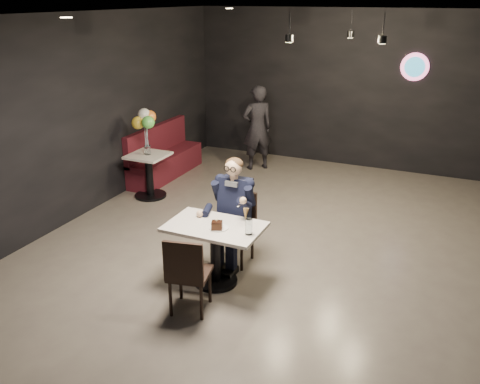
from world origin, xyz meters
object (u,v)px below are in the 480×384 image
at_px(balloon_vase, 148,150).
at_px(passerby, 257,128).
at_px(chair_near, 190,272).
at_px(sundae_glass, 249,227).
at_px(side_table, 149,175).
at_px(booth_bench, 165,152).
at_px(chair_far, 235,229).
at_px(main_table, 215,254).
at_px(seated_man, 235,210).

relative_size(balloon_vase, passerby, 0.09).
bearing_deg(chair_near, sundae_glass, 38.93).
bearing_deg(side_table, booth_bench, 106.70).
xyz_separation_m(chair_far, side_table, (-2.26, 1.48, -0.08)).
distance_m(main_table, balloon_vase, 3.07).
bearing_deg(passerby, seated_man, 67.30).
bearing_deg(main_table, chair_near, -90.00).
bearing_deg(main_table, sundae_glass, -6.90).
xyz_separation_m(seated_man, balloon_vase, (-2.26, 1.48, 0.11)).
bearing_deg(chair_near, booth_bench, 113.10).
xyz_separation_m(side_table, passerby, (1.08, 2.14, 0.43)).
height_order(chair_far, passerby, passerby).
relative_size(chair_near, passerby, 0.56).
xyz_separation_m(chair_far, balloon_vase, (-2.26, 1.48, 0.37)).
bearing_deg(chair_far, booth_bench, 135.90).
xyz_separation_m(chair_far, passerby, (-1.18, 3.62, 0.36)).
distance_m(chair_near, passerby, 4.93).
height_order(main_table, side_table, side_table).
distance_m(main_table, chair_near, 0.61).
height_order(main_table, passerby, passerby).
bearing_deg(chair_far, seated_man, 90.00).
relative_size(booth_bench, balloon_vase, 12.66).
distance_m(booth_bench, side_table, 1.05).
relative_size(main_table, balloon_vase, 7.24).
relative_size(sundae_glass, booth_bench, 0.10).
xyz_separation_m(chair_near, balloon_vase, (-2.26, 2.63, 0.37)).
bearing_deg(passerby, balloon_vase, 22.54).
bearing_deg(side_table, chair_far, -33.22).
distance_m(chair_near, booth_bench, 4.44).
xyz_separation_m(sundae_glass, balloon_vase, (-2.70, 2.08, -0.02)).
xyz_separation_m(main_table, sundae_glass, (0.45, -0.05, 0.47)).
bearing_deg(booth_bench, chair_far, -44.10).
xyz_separation_m(seated_man, booth_bench, (-2.56, 2.48, -0.24)).
bearing_deg(passerby, chair_far, 67.30).
xyz_separation_m(main_table, seated_man, (0.00, 0.55, 0.34)).
height_order(seated_man, booth_bench, seated_man).
relative_size(chair_near, seated_man, 0.64).
relative_size(seated_man, sundae_glass, 7.86).
distance_m(chair_near, sundae_glass, 0.81).
xyz_separation_m(chair_far, booth_bench, (-2.56, 2.48, 0.02)).
bearing_deg(balloon_vase, main_table, -41.94).
xyz_separation_m(booth_bench, side_table, (0.30, -1.00, -0.10)).
height_order(side_table, passerby, passerby).
bearing_deg(chair_far, chair_near, -90.00).
height_order(chair_near, sundae_glass, sundae_glass).
bearing_deg(booth_bench, balloon_vase, -73.30).
bearing_deg(booth_bench, main_table, -49.82).
xyz_separation_m(seated_man, sundae_glass, (0.45, -0.60, 0.12)).
relative_size(main_table, booth_bench, 0.57).
xyz_separation_m(main_table, passerby, (-1.18, 4.17, 0.44)).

